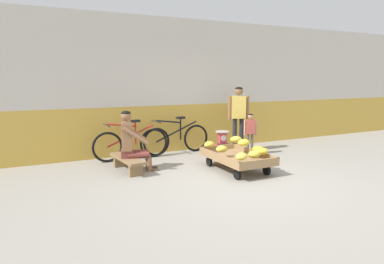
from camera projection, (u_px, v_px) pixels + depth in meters
The scene contains 13 objects.
ground_plane at pixel (244, 182), 5.76m from camera, with size 80.00×80.00×0.00m, color gray.
back_wall at pixel (174, 86), 8.15m from camera, with size 16.00×0.30×3.09m.
banana_cart at pixel (237, 158), 6.48m from camera, with size 0.85×1.45×0.36m.
banana_pile at pixel (240, 148), 6.31m from camera, with size 0.89×1.42×0.26m.
low_bench at pixel (127, 161), 6.43m from camera, with size 0.41×1.13×0.27m.
vendor_seated at pixel (132, 141), 6.39m from camera, with size 0.72×0.57×1.14m.
plastic_crate at pixel (222, 151), 7.51m from camera, with size 0.36×0.28×0.30m.
weighing_scale at pixel (222, 138), 7.46m from camera, with size 0.30×0.30×0.29m.
bicycle_near_left at pixel (131, 143), 7.32m from camera, with size 1.66×0.48×0.86m.
bicycle_far_left at pixel (177, 139), 7.91m from camera, with size 1.66×0.48×0.86m.
customer_adult at pixel (238, 112), 8.02m from camera, with size 0.45×0.32×1.53m.
customer_child at pixel (250, 130), 7.71m from camera, with size 0.29×0.18×0.95m.
shopping_bag at pixel (226, 156), 7.19m from camera, with size 0.18×0.12×0.24m, color green.
Camera 1 is at (-3.23, -4.61, 1.74)m, focal length 32.15 mm.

